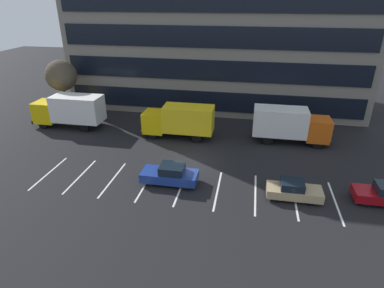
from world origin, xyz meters
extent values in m
plane|color=black|center=(0.00, 0.00, 0.00)|extent=(120.00, 120.00, 0.00)
cube|color=slate|center=(0.00, 18.00, 10.80)|extent=(35.67, 12.25, 21.60)
cube|color=black|center=(0.00, 11.82, 1.98)|extent=(34.24, 0.16, 2.30)
cube|color=black|center=(0.00, 11.82, 5.58)|extent=(34.24, 0.16, 2.30)
cube|color=black|center=(0.00, 11.82, 9.18)|extent=(34.24, 0.16, 2.30)
cube|color=black|center=(0.00, 11.82, 12.78)|extent=(34.24, 0.16, 2.30)
cube|color=silver|center=(-11.20, -3.90, 0.00)|extent=(0.14, 5.40, 0.01)
cube|color=silver|center=(-8.40, -3.90, 0.00)|extent=(0.14, 5.40, 0.01)
cube|color=silver|center=(-5.60, -3.90, 0.00)|extent=(0.14, 5.40, 0.01)
cube|color=silver|center=(-2.80, -3.90, 0.00)|extent=(0.14, 5.40, 0.01)
cube|color=silver|center=(0.00, -3.90, 0.00)|extent=(0.14, 5.40, 0.01)
cube|color=silver|center=(2.80, -3.90, 0.00)|extent=(0.14, 5.40, 0.01)
cube|color=silver|center=(5.60, -3.90, 0.00)|extent=(0.14, 5.40, 0.01)
cube|color=silver|center=(8.40, -3.90, 0.00)|extent=(0.14, 5.40, 0.01)
cube|color=silver|center=(11.20, -3.90, 0.00)|extent=(0.14, 5.40, 0.01)
cube|color=yellow|center=(-4.81, 5.29, 1.53)|extent=(2.11, 2.30, 2.11)
cube|color=black|center=(-5.84, 5.29, 1.96)|extent=(0.06, 1.93, 0.93)
cube|color=yellow|center=(-1.26, 5.29, 2.06)|extent=(4.99, 2.40, 2.59)
cube|color=black|center=(-5.91, 5.29, 0.62)|extent=(0.19, 2.30, 0.38)
cylinder|color=black|center=(-4.81, 4.30, 0.48)|extent=(0.96, 0.29, 0.96)
cylinder|color=black|center=(-4.81, 6.28, 0.48)|extent=(0.96, 0.29, 0.96)
cylinder|color=black|center=(-0.26, 4.30, 0.48)|extent=(0.96, 0.29, 0.96)
cylinder|color=black|center=(-0.26, 6.28, 0.48)|extent=(0.96, 0.29, 0.96)
cube|color=yellow|center=(-17.36, 5.86, 1.64)|extent=(2.25, 2.45, 2.25)
cube|color=black|center=(-18.46, 5.86, 2.09)|extent=(0.06, 2.06, 0.99)
cube|color=white|center=(-13.58, 5.86, 2.20)|extent=(5.32, 2.56, 2.76)
cube|color=black|center=(-18.53, 5.86, 0.66)|extent=(0.20, 2.45, 0.41)
cylinder|color=black|center=(-17.36, 4.81, 0.51)|extent=(1.02, 0.31, 1.02)
cylinder|color=black|center=(-17.36, 6.92, 0.51)|extent=(1.02, 0.31, 1.02)
cylinder|color=black|center=(-12.51, 4.81, 0.51)|extent=(1.02, 0.31, 1.02)
cylinder|color=black|center=(-12.51, 6.92, 0.51)|extent=(1.02, 0.31, 1.02)
cube|color=#D85914|center=(11.34, 6.10, 1.57)|extent=(2.16, 2.36, 2.16)
cube|color=black|center=(12.40, 6.10, 2.00)|extent=(0.06, 1.98, 0.95)
cube|color=white|center=(7.70, 6.10, 2.11)|extent=(5.11, 2.46, 2.65)
cube|color=black|center=(12.47, 6.10, 0.64)|extent=(0.20, 2.36, 0.39)
cylinder|color=black|center=(11.34, 7.11, 0.49)|extent=(0.98, 0.29, 0.98)
cylinder|color=black|center=(11.34, 5.09, 0.49)|extent=(0.98, 0.29, 0.98)
cylinder|color=black|center=(6.68, 7.11, 0.49)|extent=(0.98, 0.29, 0.98)
cylinder|color=black|center=(6.68, 5.09, 0.49)|extent=(0.98, 0.29, 0.98)
cube|color=tan|center=(8.29, -3.93, 0.53)|extent=(3.88, 1.62, 0.63)
cube|color=black|center=(8.09, -3.93, 1.12)|extent=(1.63, 1.43, 0.54)
cylinder|color=black|center=(9.53, -3.22, 0.27)|extent=(0.54, 0.20, 0.54)
cylinder|color=black|center=(9.53, -4.63, 0.27)|extent=(0.54, 0.20, 0.54)
cylinder|color=black|center=(7.05, -3.22, 0.27)|extent=(0.54, 0.20, 0.54)
cylinder|color=black|center=(7.05, -4.63, 0.27)|extent=(0.54, 0.20, 0.54)
cube|color=navy|center=(-1.01, -3.52, 0.60)|extent=(4.35, 1.82, 0.71)
cube|color=black|center=(-0.79, -3.52, 1.26)|extent=(1.83, 1.60, 0.61)
cylinder|color=black|center=(-2.40, -4.31, 0.30)|extent=(0.61, 0.22, 0.61)
cylinder|color=black|center=(-2.40, -2.73, 0.30)|extent=(0.61, 0.22, 0.61)
cylinder|color=black|center=(0.39, -4.31, 0.30)|extent=(0.61, 0.22, 0.61)
cylinder|color=black|center=(0.39, -2.73, 0.30)|extent=(0.61, 0.22, 0.61)
cube|color=maroon|center=(14.44, -3.32, 0.56)|extent=(4.09, 1.71, 0.67)
cylinder|color=black|center=(13.13, -4.06, 0.29)|extent=(0.57, 0.21, 0.57)
cylinder|color=black|center=(13.13, -2.58, 0.29)|extent=(0.57, 0.21, 0.57)
cylinder|color=#473323|center=(-17.00, 9.18, 1.75)|extent=(0.28, 0.28, 3.49)
sphere|color=#4C4233|center=(-17.00, 9.18, 4.89)|extent=(3.56, 3.56, 3.56)
camera|label=1|loc=(4.69, -24.41, 13.38)|focal=30.14mm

